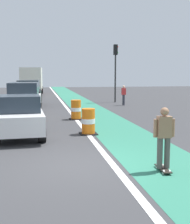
# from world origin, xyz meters

# --- Properties ---
(ground_plane) EXTENTS (100.00, 100.00, 0.00)m
(ground_plane) POSITION_xyz_m (0.00, 0.00, 0.00)
(ground_plane) COLOR #38383A
(bike_lane_strip) EXTENTS (2.50, 80.00, 0.01)m
(bike_lane_strip) POSITION_xyz_m (2.40, 12.00, 0.00)
(bike_lane_strip) COLOR #2D755B
(bike_lane_strip) RESTS_ON ground
(lane_divider_stripe) EXTENTS (0.20, 80.00, 0.01)m
(lane_divider_stripe) POSITION_xyz_m (0.90, 12.00, 0.01)
(lane_divider_stripe) COLOR silver
(lane_divider_stripe) RESTS_ON ground
(skateboarder_on_lane) EXTENTS (0.57, 0.81, 1.69)m
(skateboarder_on_lane) POSITION_xyz_m (2.08, -0.94, 0.91)
(skateboarder_on_lane) COLOR black
(skateboarder_on_lane) RESTS_ON ground
(parked_sedan_nearest) EXTENTS (2.08, 4.19, 1.70)m
(parked_sedan_nearest) POSITION_xyz_m (-1.91, 4.26, 0.83)
(parked_sedan_nearest) COLOR silver
(parked_sedan_nearest) RESTS_ON ground
(parked_suv_second) EXTENTS (2.04, 4.66, 2.04)m
(parked_suv_second) POSITION_xyz_m (-1.99, 10.30, 1.04)
(parked_suv_second) COLOR silver
(parked_suv_second) RESTS_ON ground
(parked_suv_third) EXTENTS (2.03, 4.65, 2.04)m
(parked_suv_third) POSITION_xyz_m (-1.91, 16.67, 1.04)
(parked_suv_third) COLOR black
(parked_suv_third) RESTS_ON ground
(traffic_barrel_front) EXTENTS (0.73, 0.73, 1.09)m
(traffic_barrel_front) POSITION_xyz_m (0.92, 4.31, 0.53)
(traffic_barrel_front) COLOR orange
(traffic_barrel_front) RESTS_ON ground
(traffic_barrel_mid) EXTENTS (0.73, 0.73, 1.09)m
(traffic_barrel_mid) POSITION_xyz_m (0.91, 8.61, 0.53)
(traffic_barrel_mid) COLOR orange
(traffic_barrel_mid) RESTS_ON ground
(delivery_truck_down_block) EXTENTS (2.57, 7.67, 3.23)m
(delivery_truck_down_block) POSITION_xyz_m (-1.91, 29.02, 1.85)
(delivery_truck_down_block) COLOR silver
(delivery_truck_down_block) RESTS_ON ground
(traffic_light_corner) EXTENTS (0.41, 0.32, 5.10)m
(traffic_light_corner) POSITION_xyz_m (5.61, 18.28, 3.50)
(traffic_light_corner) COLOR #2D2D2D
(traffic_light_corner) RESTS_ON ground
(pedestrian_crossing) EXTENTS (0.34, 0.20, 1.61)m
(pedestrian_crossing) POSITION_xyz_m (5.62, 15.55, 0.86)
(pedestrian_crossing) COLOR #33333D
(pedestrian_crossing) RESTS_ON ground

